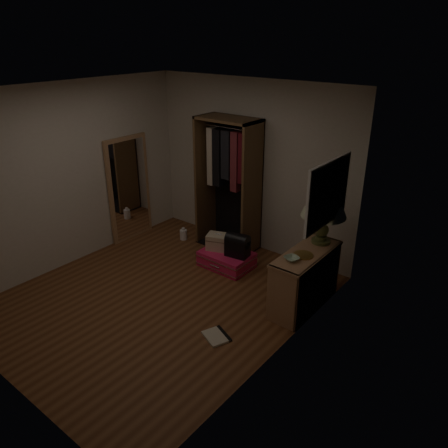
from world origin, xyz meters
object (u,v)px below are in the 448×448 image
Objects in this scene: black_bag at (238,244)px; table_lamp at (324,205)px; open_wardrobe at (231,173)px; pink_suitcase at (227,259)px; floor_mirror at (129,189)px; white_jug at (183,234)px; train_case at (219,242)px; console_bookshelf at (306,276)px.

table_lamp is (1.19, 0.15, 0.85)m from black_bag.
black_bag is 1.47m from table_lamp.
pink_suitcase is at bearing -56.42° from open_wardrobe.
white_jug is (0.75, 0.44, -0.76)m from floor_mirror.
pink_suitcase is (0.39, -0.59, -1.09)m from open_wardrobe.
train_case is 0.58× the size of table_lamp.
console_bookshelf is 0.55× the size of open_wardrobe.
open_wardrobe is 5.81× the size of black_bag.
table_lamp is (3.24, 0.35, 0.41)m from floor_mirror.
black_bag is (0.18, 0.02, 0.30)m from pink_suitcase.
console_bookshelf is 3.27m from floor_mirror.
open_wardrobe is at bearing 166.66° from table_lamp.
open_wardrobe is at bearing 24.24° from white_jug.
open_wardrobe is at bearing 157.68° from console_bookshelf.
floor_mirror is at bearing 164.71° from train_case.
pink_suitcase is at bearing -25.96° from train_case.
white_jug is (-1.31, 0.24, -0.32)m from black_bag.
black_bag is at bearing 172.78° from console_bookshelf.
floor_mirror is (-3.24, -0.05, 0.46)m from console_bookshelf.
table_lamp is at bearing -0.85° from black_bag.
train_case is 1.95× the size of white_jug.
console_bookshelf is 0.66× the size of floor_mirror.
black_bag is 1.37m from white_jug.
open_wardrobe reaches higher than floor_mirror.
floor_mirror reaches higher than train_case.
console_bookshelf is 2.07m from open_wardrobe.
open_wardrobe is 1.70m from floor_mirror.
table_lamp is at bearing -2.07° from white_jug.
console_bookshelf is 1.40m from pink_suitcase.
open_wardrobe reaches higher than pink_suitcase.
floor_mirror is at bearing -179.13° from console_bookshelf.
train_case is at bearing 175.71° from pink_suitcase.
floor_mirror is at bearing -149.24° from white_jug.
black_bag reaches higher than train_case.
floor_mirror reaches higher than pink_suitcase.
console_bookshelf is 1.20m from black_bag.
white_jug is at bearing 171.00° from console_bookshelf.
floor_mirror is 1.79m from train_case.
console_bookshelf reaches higher than black_bag.
train_case is at bearing 173.09° from black_bag.
floor_mirror reaches higher than table_lamp.
train_case is 1.03m from white_jug.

